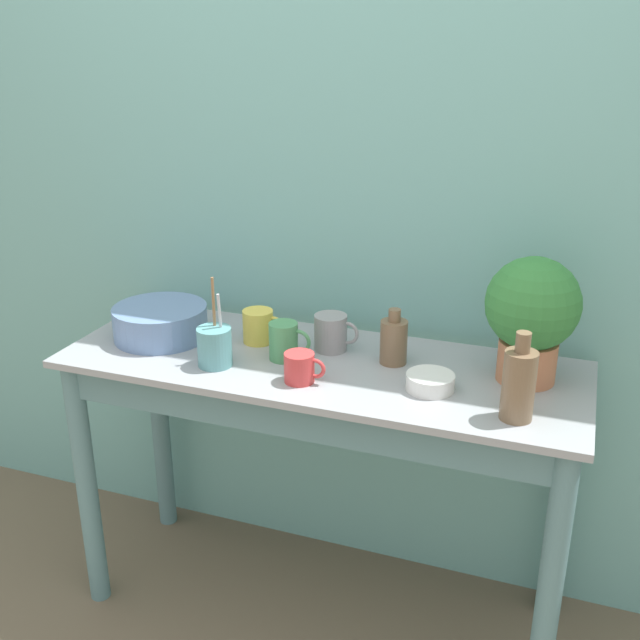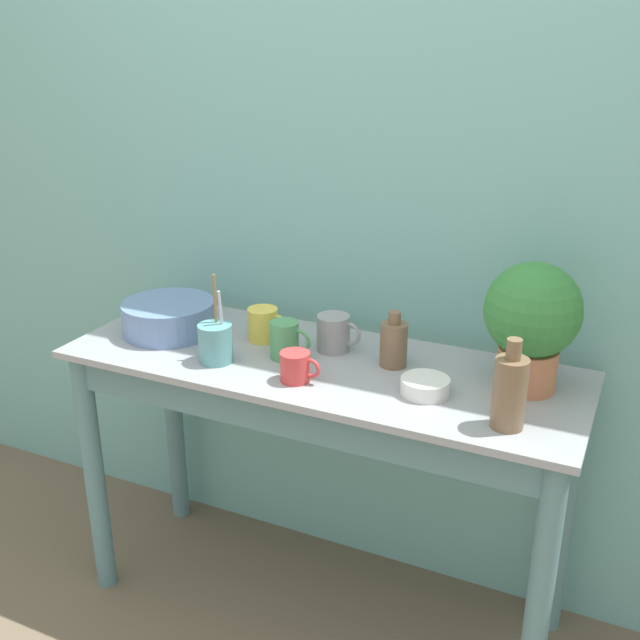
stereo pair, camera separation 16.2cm
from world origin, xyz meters
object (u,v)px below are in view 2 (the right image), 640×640
Objects in this scene: bowl_wash_large at (169,317)px; mug_green at (285,340)px; mug_red at (296,367)px; utensil_cup at (216,343)px; bottle_tall at (510,391)px; bowl_small_enamel_white at (425,386)px; mug_yellow at (264,324)px; potted_plant at (532,319)px; mug_grey at (333,333)px; bottle_short at (394,343)px.

bowl_wash_large is 2.30× the size of mug_green.
utensil_cup is at bearing 176.31° from mug_red.
mug_red is at bearing -3.69° from utensil_cup.
utensil_cup is (-0.16, -0.10, 0.00)m from mug_green.
mug_red is at bearing 178.77° from bottle_tall.
bottle_tall is 1.76× the size of bowl_small_enamel_white.
utensil_cup reaches higher than mug_red.
mug_yellow is at bearing 165.71° from bowl_small_enamel_white.
mug_green is at bearing -171.88° from potted_plant.
potted_plant reaches higher than utensil_cup.
mug_grey is 0.54× the size of utensil_cup.
bowl_small_enamel_white is (0.32, 0.07, -0.02)m from mug_red.
bottle_short is 0.48m from utensil_cup.
mug_red is (-0.54, -0.21, -0.14)m from potted_plant.
mug_green is 0.90× the size of mug_grey.
bottle_tall is 1.64× the size of mug_grey.
mug_red is at bearing -167.92° from bowl_small_enamel_white.
mug_grey is at bearing 156.48° from bottle_tall.
bowl_wash_large is at bearing 171.82° from bottle_tall.
utensil_cup is (-0.79, 0.03, -0.03)m from bottle_tall.
mug_green is 0.49× the size of utensil_cup.
mug_yellow is 0.52× the size of utensil_cup.
mug_red is (-0.54, 0.01, -0.05)m from bottle_tall.
utensil_cup reaches higher than mug_green.
bowl_small_enamel_white is at bearing -44.37° from bottle_short.
bottle_tall is 0.40m from bottle_short.
mug_grey is (0.49, 0.08, 0.00)m from bowl_wash_large.
potted_plant is 0.55m from mug_grey.
mug_red is at bearing -15.57° from bowl_wash_large.
mug_grey reaches higher than mug_yellow.
bottle_tall reaches higher than mug_green.
bowl_small_enamel_white is (-0.22, 0.08, -0.07)m from bottle_tall.
utensil_cup is at bearing -174.74° from bowl_small_enamel_white.
bottle_tall is (1.02, -0.15, 0.04)m from bowl_wash_large.
potted_plant is 0.59m from mug_red.
bottle_tall is at bearing -2.01° from utensil_cup.
bottle_short is 1.40× the size of mug_red.
bowl_small_enamel_white is at bearing -6.60° from mug_green.
bottle_tall is at bearing -90.02° from potted_plant.
bottle_short reaches higher than mug_green.
bowl_small_enamel_white is (0.53, -0.13, -0.03)m from mug_yellow.
mug_yellow is at bearing 76.79° from utensil_cup.
bowl_wash_large is (-1.02, -0.07, -0.14)m from potted_plant.
bottle_tall is at bearing -30.76° from bottle_short.
bottle_tall is 0.77m from mug_yellow.
bottle_tall is (-0.00, -0.22, -0.09)m from potted_plant.
bowl_wash_large is 0.40m from mug_green.
potted_plant reaches higher than mug_green.
bowl_small_enamel_white is (0.13, -0.13, -0.04)m from bottle_short.
mug_grey is (-0.19, 0.03, -0.01)m from bottle_short.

